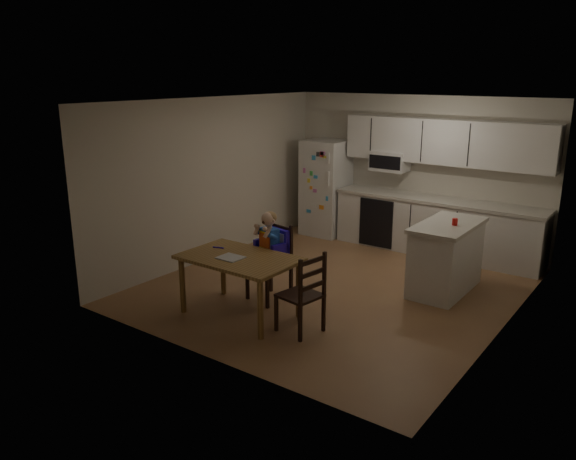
# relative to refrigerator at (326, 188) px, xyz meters

# --- Properties ---
(room) EXTENTS (4.52, 5.01, 2.51)m
(room) POSITION_rel_refrigerator_xyz_m (1.55, -1.67, 0.40)
(room) COLOR #8C6040
(room) RESTS_ON ground
(refrigerator) EXTENTS (0.72, 0.70, 1.70)m
(refrigerator) POSITION_rel_refrigerator_xyz_m (0.00, 0.00, 0.00)
(refrigerator) COLOR silver
(refrigerator) RESTS_ON ground
(kitchen_run) EXTENTS (3.37, 0.62, 2.15)m
(kitchen_run) POSITION_rel_refrigerator_xyz_m (2.05, 0.09, 0.03)
(kitchen_run) COLOR silver
(kitchen_run) RESTS_ON ground
(kitchen_island) EXTENTS (0.67, 1.27, 0.94)m
(kitchen_island) POSITION_rel_refrigerator_xyz_m (2.80, -1.41, -0.38)
(kitchen_island) COLOR silver
(kitchen_island) RESTS_ON ground
(red_cup) EXTENTS (0.07, 0.07, 0.09)m
(red_cup) POSITION_rel_refrigerator_xyz_m (2.90, -1.45, 0.13)
(red_cup) COLOR red
(red_cup) RESTS_ON kitchen_island
(dining_table) EXTENTS (1.38, 0.89, 0.74)m
(dining_table) POSITION_rel_refrigerator_xyz_m (1.09, -3.63, -0.21)
(dining_table) COLOR brown
(dining_table) RESTS_ON ground
(napkin) EXTENTS (0.28, 0.25, 0.01)m
(napkin) POSITION_rel_refrigerator_xyz_m (1.04, -3.73, -0.11)
(napkin) COLOR #B0B0B5
(napkin) RESTS_ON dining_table
(toddler_spoon) EXTENTS (0.12, 0.06, 0.02)m
(toddler_spoon) POSITION_rel_refrigerator_xyz_m (0.65, -3.53, -0.10)
(toddler_spoon) COLOR #2815CE
(toddler_spoon) RESTS_ON dining_table
(chair_booster) EXTENTS (0.52, 0.52, 1.17)m
(chair_booster) POSITION_rel_refrigerator_xyz_m (1.10, -3.01, -0.14)
(chair_booster) COLOR black
(chair_booster) RESTS_ON ground
(chair_side) EXTENTS (0.48, 0.48, 0.95)m
(chair_side) POSITION_rel_refrigerator_xyz_m (2.04, -3.60, -0.31)
(chair_side) COLOR black
(chair_side) RESTS_ON ground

